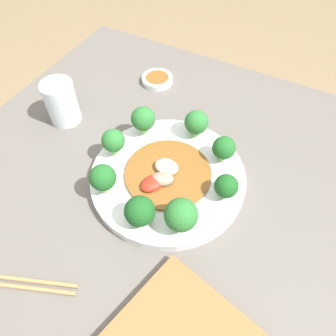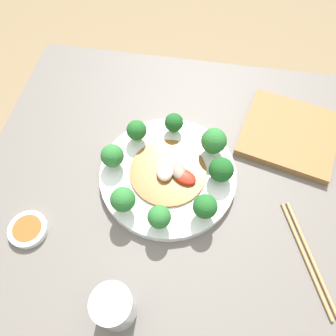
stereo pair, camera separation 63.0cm
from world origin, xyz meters
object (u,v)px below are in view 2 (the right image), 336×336
Objects in this scene: sauce_dish at (28,229)px; broccoli_south at (174,123)px; broccoli_southwest at (214,141)px; stirfry_center at (171,172)px; broccoli_southeast at (137,130)px; chopsticks at (308,257)px; broccoli_north at (159,217)px; broccoli_northwest at (205,207)px; broccoli_east at (112,156)px; plate at (168,175)px; broccoli_northeast at (123,200)px; drinking_glass at (115,307)px; broccoli_west at (221,170)px; cutting_board at (289,133)px.

broccoli_south is at bearing -132.05° from sauce_dish.
broccoli_southwest is at bearing 155.70° from broccoli_south.
stirfry_center is (-0.01, 0.12, -0.02)m from broccoli_south.
broccoli_southeast is 0.25× the size of chopsticks.
broccoli_north is 0.31m from chopsticks.
broccoli_northwest is 1.05× the size of broccoli_east.
broccoli_northeast is at bearing 52.71° from plate.
broccoli_east is at bearing 44.12° from broccoli_south.
broccoli_northwest is 0.28× the size of chopsticks.
plate is at bearing -24.16° from chopsticks.
drinking_glass is at bearing 69.57° from broccoli_southwest.
broccoli_west is at bearing -36.79° from chopsticks.
broccoli_northeast is 0.17m from broccoli_northwest.
stirfry_center is at bearing 41.49° from broccoli_southwest.
broccoli_north is at bearing 91.13° from plate.
broccoli_north is 0.17m from broccoli_west.
drinking_glass reaches higher than broccoli_east.
broccoli_northeast is (0.07, 0.22, 0.01)m from broccoli_south.
broccoli_south is at bearing -88.26° from broccoli_north.
chopsticks is (-0.31, 0.14, -0.01)m from plate.
broccoli_southwest is at bearing -161.58° from broccoli_east.
broccoli_east is 0.62× the size of drinking_glass.
broccoli_southeast is at bearing -1.87° from broccoli_southwest.
stirfry_center is at bearing -24.23° from chopsticks.
broccoli_south is at bearing -84.78° from stirfry_center.
broccoli_west reaches higher than sauce_dish.
sauce_dish is (0.36, 0.09, -0.05)m from broccoli_northwest.
chopsticks is at bearing 140.76° from broccoli_south.
broccoli_south is 0.20× the size of cutting_board.
sauce_dish is at bearing 25.27° from broccoli_west.
broccoli_east is at bearing -17.94° from chopsticks.
drinking_glass is at bearing 81.17° from plate.
chopsticks is at bearing 95.97° from cutting_board.
broccoli_north is 0.18m from drinking_glass.
broccoli_northwest is at bearing 135.54° from plate.
chopsticks is at bearing 177.16° from broccoli_north.
broccoli_southwest is (-0.00, -0.16, 0.00)m from broccoli_northwest.
cutting_board is at bearing -149.47° from plate.
broccoli_east is (0.22, -0.09, -0.00)m from broccoli_northwest.
drinking_glass is at bearing 24.17° from chopsticks.
drinking_glass reaches higher than broccoli_west.
broccoli_northwest is 0.23m from chopsticks.
broccoli_north is 0.22m from broccoli_southeast.
broccoli_northeast is 0.97× the size of broccoli_southwest.
broccoli_northeast reaches higher than broccoli_north.
broccoli_south is (0.00, -0.12, 0.04)m from plate.
chopsticks is at bearing 155.77° from stirfry_center.
broccoli_northeast is at bearing 45.92° from broccoli_southwest.
drinking_glass reaches higher than broccoli_south.
drinking_glass is at bearing 62.05° from broccoli_west.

